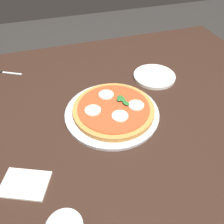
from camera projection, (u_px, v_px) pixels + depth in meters
The scene contains 7 objects.
ground_plane at pixel (114, 201), 1.39m from camera, with size 6.00×6.00×0.00m, color #2D2B28.
dining_table at pixel (115, 125), 0.93m from camera, with size 1.52×1.15×0.75m.
serving_tray at pixel (112, 113), 0.85m from camera, with size 0.35×0.35×0.01m, color silver.
pizza at pixel (114, 109), 0.84m from camera, with size 0.30×0.30×0.03m.
plate_white at pixel (154, 76), 1.02m from camera, with size 0.18×0.18×0.01m, color white.
napkin at pixel (25, 184), 0.65m from camera, with size 0.13×0.09×0.01m, color white.
knife at pixel (2, 72), 1.06m from camera, with size 0.14×0.08×0.01m.
Camera 1 is at (-0.21, -0.61, 1.35)m, focal length 36.95 mm.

